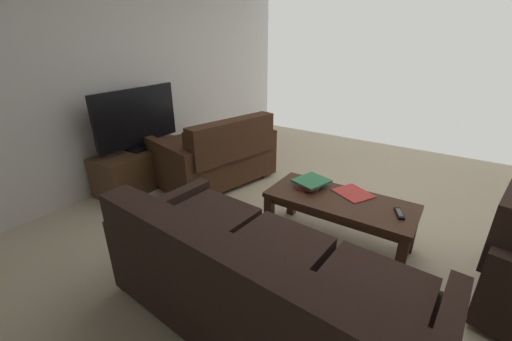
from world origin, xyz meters
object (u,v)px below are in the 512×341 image
object	(u,v)px
loveseat_near	(217,154)
book_stack	(311,182)
flat_tv	(137,118)
coffee_table	(339,206)
loose_magazine	(353,193)
tv_stand	(145,166)
sofa_main	(257,284)
tv_remote	(399,213)

from	to	relation	value
loveseat_near	book_stack	distance (m)	1.37
flat_tv	loveseat_near	bearing A→B (deg)	-142.60
coffee_table	book_stack	size ratio (longest dim) A/B	3.49
loveseat_near	loose_magazine	world-z (taller)	loveseat_near
tv_stand	book_stack	distance (m)	2.04
sofa_main	tv_remote	size ratio (longest dim) A/B	12.00
loveseat_near	tv_stand	xyz separation A→B (m)	(0.68, 0.52, -0.13)
loveseat_near	book_stack	size ratio (longest dim) A/B	4.28
loveseat_near	book_stack	xyz separation A→B (m)	(-1.33, 0.30, 0.10)
sofa_main	tv_remote	bearing A→B (deg)	-115.85
coffee_table	tv_stand	distance (m)	2.33
coffee_table	sofa_main	bearing A→B (deg)	85.56
sofa_main	book_stack	distance (m)	1.22
tv_stand	book_stack	size ratio (longest dim) A/B	3.41
tv_remote	loose_magazine	xyz separation A→B (m)	(0.39, -0.15, -0.01)
tv_stand	loose_magazine	size ratio (longest dim) A/B	4.03
sofa_main	loveseat_near	world-z (taller)	loveseat_near
coffee_table	tv_remote	xyz separation A→B (m)	(-0.45, -0.00, 0.08)
sofa_main	flat_tv	distance (m)	2.48
sofa_main	book_stack	xyz separation A→B (m)	(0.22, -1.19, 0.11)
tv_remote	loose_magazine	distance (m)	0.42
coffee_table	flat_tv	distance (m)	2.37
loveseat_near	coffee_table	bearing A→B (deg)	166.64
tv_stand	loose_magazine	distance (m)	2.40
tv_stand	loveseat_near	bearing A→B (deg)	-142.67
flat_tv	book_stack	xyz separation A→B (m)	(-2.01, -0.22, -0.34)
sofa_main	coffee_table	size ratio (longest dim) A/B	1.68
loveseat_near	tv_stand	bearing A→B (deg)	37.33
book_stack	tv_remote	distance (m)	0.76
tv_stand	loose_magazine	xyz separation A→B (m)	(-2.38, -0.28, 0.20)
sofa_main	book_stack	bearing A→B (deg)	-79.53
sofa_main	loose_magazine	bearing A→B (deg)	-96.52
sofa_main	tv_stand	world-z (taller)	sofa_main
loose_magazine	tv_stand	bearing A→B (deg)	125.11
sofa_main	loose_magazine	world-z (taller)	sofa_main
sofa_main	book_stack	size ratio (longest dim) A/B	5.86
loose_magazine	loveseat_near	bearing A→B (deg)	110.38
sofa_main	loose_magazine	size ratio (longest dim) A/B	6.93
sofa_main	tv_stand	size ratio (longest dim) A/B	1.72
sofa_main	loveseat_near	xyz separation A→B (m)	(1.55, -1.49, 0.01)
tv_stand	tv_remote	distance (m)	2.78
tv_remote	loose_magazine	bearing A→B (deg)	-20.42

